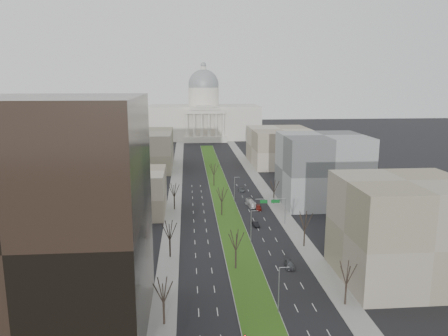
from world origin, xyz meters
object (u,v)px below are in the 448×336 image
car_black (256,224)px  car_grey_far (241,190)px  car_red (258,208)px  box_van (251,203)px  car_grey_near (289,264)px

car_black → car_grey_far: bearing=81.0°
car_red → car_grey_far: bearing=101.6°
car_black → box_van: (1.59, 20.72, 0.39)m
car_grey_near → car_black: car_grey_near is taller
car_grey_near → box_van: box_van is taller
car_grey_near → car_grey_far: (-2.34, 70.60, -0.17)m
car_grey_far → box_van: (0.62, -20.60, 0.45)m
car_grey_near → box_van: 50.03m
car_black → car_grey_near: bearing=-91.2°
car_red → car_grey_near: bearing=-84.9°
car_black → car_red: 17.08m
car_grey_near → car_black: bearing=99.5°
car_grey_far → car_grey_near: bearing=-92.7°
car_red → car_grey_far: size_ratio=1.01×
car_grey_near → box_van: (-1.72, 50.00, 0.28)m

